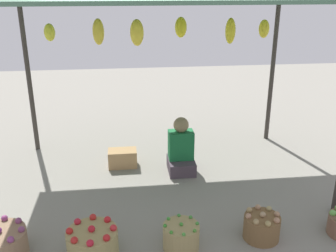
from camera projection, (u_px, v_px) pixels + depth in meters
name	position (u px, v px, depth m)	size (l,w,h in m)	color
ground_plane	(163.00, 175.00, 5.31)	(14.00, 14.00, 0.00)	gray
market_stall_structure	(162.00, 9.00, 4.54)	(4.06, 2.53, 2.34)	#38332D
vendor_person	(181.00, 151.00, 5.34)	(0.36, 0.44, 0.78)	#463A44
basket_purple_onions	(1.00, 244.00, 3.71)	(0.50, 0.50, 0.32)	#896C51
basket_red_apples	(93.00, 242.00, 3.72)	(0.49, 0.49, 0.33)	#968954
basket_green_chilies	(181.00, 236.00, 3.83)	(0.36, 0.36, 0.29)	#988756
basket_potatoes	(262.00, 226.00, 3.97)	(0.37, 0.37, 0.31)	brown
wooden_crate_near_vendor	(123.00, 158.00, 5.53)	(0.40, 0.25, 0.25)	tan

